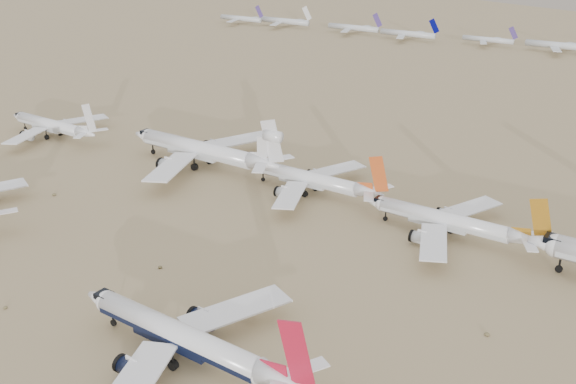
% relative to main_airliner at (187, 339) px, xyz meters
% --- Properties ---
extents(ground, '(7000.00, 7000.00, 0.00)m').
position_rel_main_airliner_xyz_m(ground, '(2.40, 6.59, -4.73)').
color(ground, '#86714E').
rests_on(ground, ground).
extents(main_airliner, '(48.76, 47.63, 17.21)m').
position_rel_main_airliner_xyz_m(main_airliner, '(0.00, 0.00, 0.00)').
color(main_airliner, white).
rests_on(main_airliner, ground).
extents(row2_gold_tail, '(43.79, 42.83, 15.59)m').
position_rel_main_airliner_xyz_m(row2_gold_tail, '(19.29, 72.10, -0.37)').
color(row2_gold_tail, white).
rests_on(row2_gold_tail, ground).
extents(row2_orange_tail, '(44.07, 43.11, 15.72)m').
position_rel_main_airliner_xyz_m(row2_orange_tail, '(-23.24, 76.28, -0.32)').
color(row2_orange_tail, white).
rests_on(row2_orange_tail, ground).
extents(row2_white_trijet, '(57.23, 55.93, 20.28)m').
position_rel_main_airliner_xyz_m(row2_white_trijet, '(-62.36, 75.21, 1.14)').
color(row2_white_trijet, white).
rests_on(row2_white_trijet, ground).
extents(row2_white_twin, '(44.21, 43.26, 15.80)m').
position_rel_main_airliner_xyz_m(row2_white_twin, '(-127.85, 67.64, -0.28)').
color(row2_white_twin, white).
rests_on(row2_white_twin, ground).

